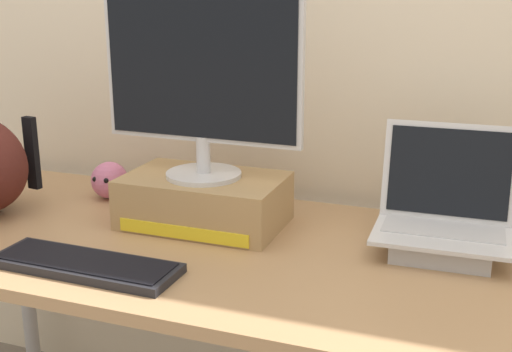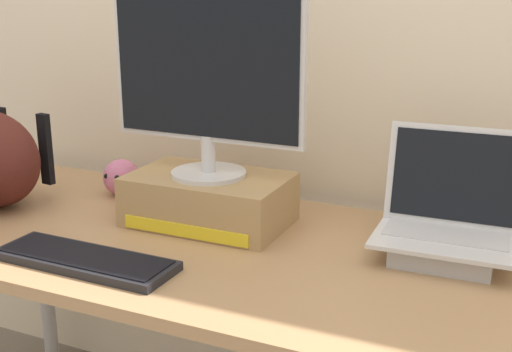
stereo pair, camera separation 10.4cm
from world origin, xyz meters
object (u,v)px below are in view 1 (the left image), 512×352
(desktop_monitor, at_px, (201,74))
(open_laptop, at_px, (443,229))
(toner_box_yellow, at_px, (204,201))
(external_keyboard, at_px, (85,265))
(plush_toy, at_px, (110,180))

(desktop_monitor, bearing_deg, open_laptop, 3.51)
(desktop_monitor, relative_size, open_laptop, 1.65)
(toner_box_yellow, height_order, open_laptop, open_laptop)
(open_laptop, height_order, external_keyboard, open_laptop)
(desktop_monitor, distance_m, open_laptop, 0.69)
(toner_box_yellow, height_order, desktop_monitor, desktop_monitor)
(toner_box_yellow, distance_m, plush_toy, 0.37)
(external_keyboard, height_order, plush_toy, plush_toy)
(plush_toy, bearing_deg, desktop_monitor, -16.56)
(plush_toy, bearing_deg, toner_box_yellow, -16.38)
(desktop_monitor, xyz_separation_m, external_keyboard, (-0.13, -0.35, -0.38))
(open_laptop, distance_m, plush_toy, 0.96)
(external_keyboard, distance_m, plush_toy, 0.51)
(desktop_monitor, relative_size, external_keyboard, 1.22)
(open_laptop, bearing_deg, plush_toy, 173.81)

